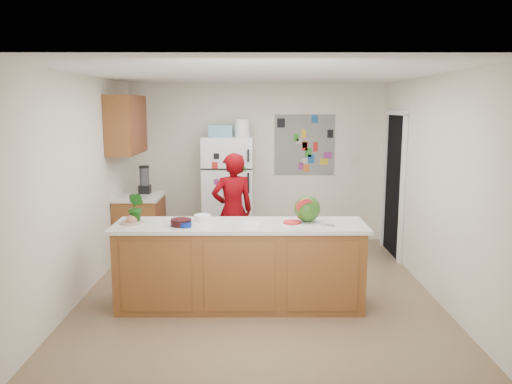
{
  "coord_description": "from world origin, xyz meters",
  "views": [
    {
      "loc": [
        -0.05,
        -5.66,
        2.14
      ],
      "look_at": [
        -0.03,
        0.2,
        1.14
      ],
      "focal_mm": 35.0,
      "sensor_mm": 36.0,
      "label": 1
    }
  ],
  "objects_px": {
    "refrigerator": "(228,192)",
    "watermelon": "(307,209)",
    "person": "(233,211)",
    "cherry_bowl": "(181,222)"
  },
  "relations": [
    {
      "from": "refrigerator",
      "to": "watermelon",
      "type": "xyz_separation_m",
      "value": [
        0.97,
        -2.34,
        0.22
      ]
    },
    {
      "from": "watermelon",
      "to": "cherry_bowl",
      "type": "bearing_deg",
      "value": -174.5
    },
    {
      "from": "watermelon",
      "to": "cherry_bowl",
      "type": "xyz_separation_m",
      "value": [
        -1.33,
        -0.13,
        -0.12
      ]
    },
    {
      "from": "cherry_bowl",
      "to": "watermelon",
      "type": "bearing_deg",
      "value": 5.5
    },
    {
      "from": "refrigerator",
      "to": "cherry_bowl",
      "type": "relative_size",
      "value": 7.86
    },
    {
      "from": "refrigerator",
      "to": "cherry_bowl",
      "type": "height_order",
      "value": "refrigerator"
    },
    {
      "from": "refrigerator",
      "to": "watermelon",
      "type": "distance_m",
      "value": 2.54
    },
    {
      "from": "person",
      "to": "cherry_bowl",
      "type": "height_order",
      "value": "person"
    },
    {
      "from": "person",
      "to": "cherry_bowl",
      "type": "distance_m",
      "value": 1.5
    },
    {
      "from": "refrigerator",
      "to": "watermelon",
      "type": "height_order",
      "value": "refrigerator"
    }
  ]
}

